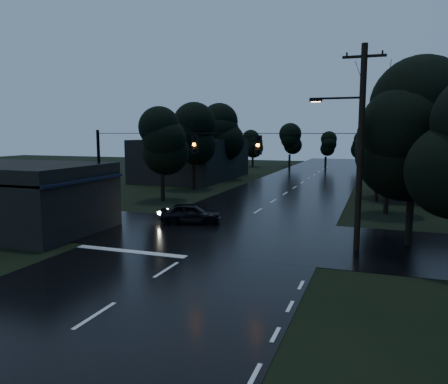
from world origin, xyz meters
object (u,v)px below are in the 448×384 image
Objects in this scene: storefront at (4,196)px; utility_pole_main at (359,145)px; car at (191,213)px; utility_pole_far at (378,156)px.

storefront is 1.22× the size of utility_pole_main.
utility_pole_main is 11.80m from car.
utility_pole_main reaches higher than car.
utility_pole_far is (0.89, 17.00, -1.38)m from utility_pole_main.
car is (9.99, 5.27, -1.35)m from storefront.
utility_pole_main is (20.36, 2.00, 3.24)m from storefront.
storefront is 1.62× the size of utility_pole_far.
utility_pole_main reaches higher than storefront.
car is (-11.26, -13.73, -3.21)m from utility_pole_far.
storefront is 28.56m from utility_pole_far.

